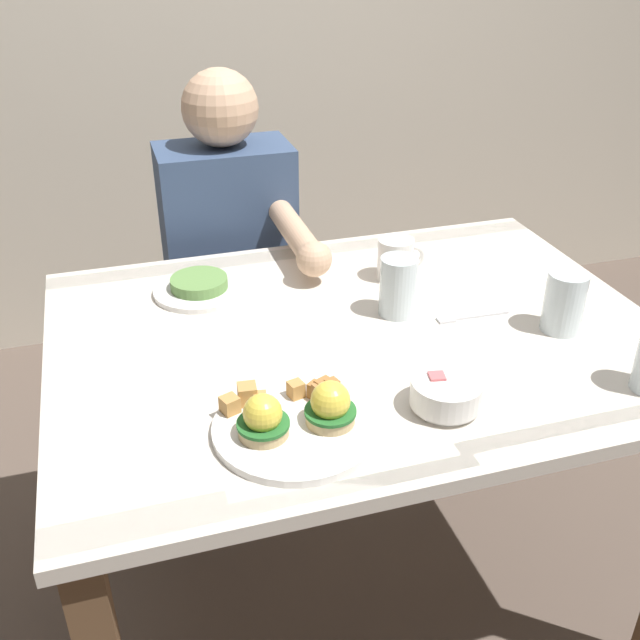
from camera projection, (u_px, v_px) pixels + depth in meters
name	position (u px, v px, depth m)	size (l,w,h in m)	color
ground_plane	(351.00, 588.00, 1.82)	(6.00, 6.00, 0.00)	brown
dining_table	(358.00, 376.00, 1.51)	(1.20, 0.90, 0.74)	silver
eggs_benedict_plate	(296.00, 419.00, 1.17)	(0.27, 0.27, 0.09)	white
fruit_bowl	(446.00, 394.00, 1.22)	(0.12, 0.12, 0.06)	white
coffee_mug	(396.00, 258.00, 1.64)	(0.11, 0.08, 0.09)	white
fork	(468.00, 317.00, 1.50)	(0.16, 0.03, 0.00)	silver
water_glass_near	(398.00, 290.00, 1.50)	(0.08, 0.08, 0.12)	silver
water_glass_extra	(564.00, 306.00, 1.44)	(0.08, 0.08, 0.12)	silver
side_plate	(199.00, 287.00, 1.60)	(0.20, 0.20, 0.04)	white
diner_person	(233.00, 259.00, 1.96)	(0.34, 0.54, 1.14)	#33333D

